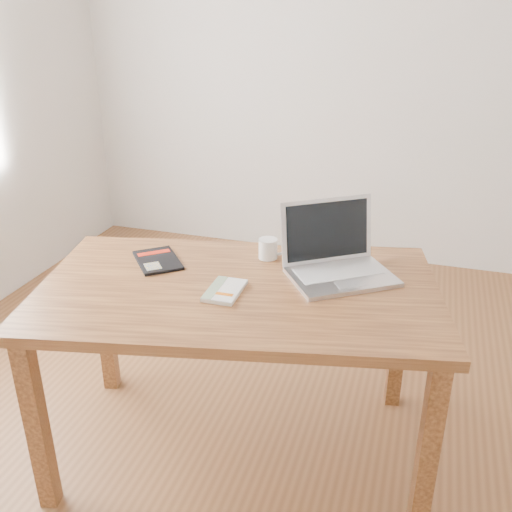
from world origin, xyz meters
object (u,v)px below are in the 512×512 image
(desk, at_px, (238,307))
(laptop, at_px, (336,260))
(white_guidebook, at_px, (225,291))
(black_guidebook, at_px, (158,260))
(coffee_mug, at_px, (269,248))

(desk, bearing_deg, laptop, 21.43)
(laptop, bearing_deg, white_guidebook, -176.69)
(white_guidebook, bearing_deg, laptop, 37.49)
(desk, distance_m, black_guidebook, 0.40)
(desk, relative_size, coffee_mug, 14.63)
(laptop, bearing_deg, desk, 178.53)
(desk, height_order, coffee_mug, coffee_mug)
(desk, xyz_separation_m, black_guidebook, (-0.37, 0.10, 0.10))
(black_guidebook, bearing_deg, white_guidebook, -65.79)
(white_guidebook, height_order, black_guidebook, white_guidebook)
(laptop, distance_m, coffee_mug, 0.29)
(black_guidebook, distance_m, coffee_mug, 0.44)
(desk, distance_m, coffee_mug, 0.30)
(laptop, height_order, coffee_mug, laptop)
(laptop, bearing_deg, coffee_mug, 133.34)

